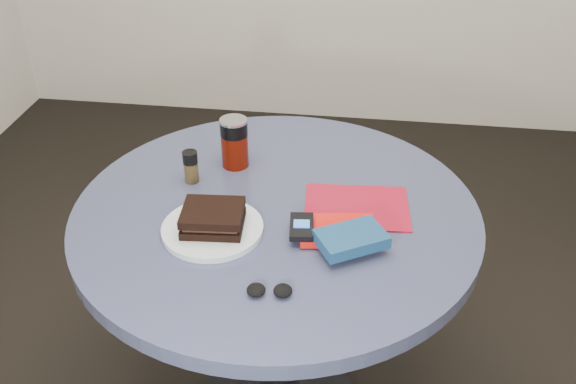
# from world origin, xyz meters

# --- Properties ---
(table) EXTENTS (1.00, 1.00, 0.75)m
(table) POSITION_xyz_m (0.00, 0.00, 0.59)
(table) COLOR black
(table) RESTS_ON ground
(plate) EXTENTS (0.26, 0.26, 0.02)m
(plate) POSITION_xyz_m (-0.13, -0.11, 0.76)
(plate) COLOR silver
(plate) RESTS_ON table
(sandwich) EXTENTS (0.15, 0.13, 0.05)m
(sandwich) POSITION_xyz_m (-0.13, -0.11, 0.79)
(sandwich) COLOR black
(sandwich) RESTS_ON plate
(soda_can) EXTENTS (0.08, 0.08, 0.14)m
(soda_can) POSITION_xyz_m (-0.14, 0.19, 0.82)
(soda_can) COLOR #5B1004
(soda_can) RESTS_ON table
(pepper_grinder) EXTENTS (0.05, 0.05, 0.09)m
(pepper_grinder) POSITION_xyz_m (-0.24, 0.09, 0.79)
(pepper_grinder) COLOR #3F321B
(pepper_grinder) RESTS_ON table
(magazine) EXTENTS (0.27, 0.21, 0.00)m
(magazine) POSITION_xyz_m (0.20, 0.03, 0.75)
(magazine) COLOR maroon
(magazine) RESTS_ON table
(red_book) EXTENTS (0.19, 0.14, 0.01)m
(red_book) POSITION_xyz_m (0.16, -0.09, 0.76)
(red_book) COLOR red
(red_book) RESTS_ON magazine
(novel) EXTENTS (0.18, 0.16, 0.03)m
(novel) POSITION_xyz_m (0.19, -0.14, 0.78)
(novel) COLOR navy
(novel) RESTS_ON red_book
(mp3_player) EXTENTS (0.06, 0.10, 0.02)m
(mp3_player) POSITION_xyz_m (0.08, -0.10, 0.78)
(mp3_player) COLOR black
(mp3_player) RESTS_ON red_book
(headphones) EXTENTS (0.10, 0.05, 0.02)m
(headphones) POSITION_xyz_m (0.03, -0.31, 0.76)
(headphones) COLOR black
(headphones) RESTS_ON table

